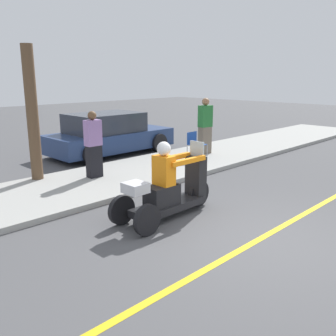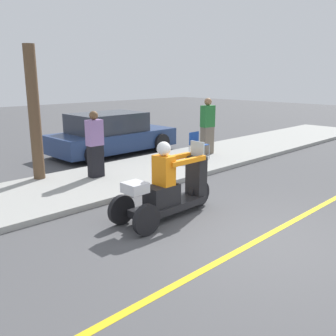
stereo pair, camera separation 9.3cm
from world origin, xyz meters
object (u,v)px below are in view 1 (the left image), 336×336
(parked_car_lot_center, at_px, (109,135))
(tree_trunk, at_px, (32,114))
(motorcycle_trike, at_px, (169,191))
(spectator_far_back, at_px, (205,127))
(folding_chair_curbside, at_px, (195,142))
(spectator_with_child, at_px, (93,146))

(parked_car_lot_center, distance_m, tree_trunk, 3.97)
(motorcycle_trike, distance_m, tree_trunk, 4.19)
(spectator_far_back, distance_m, folding_chair_curbside, 0.96)
(folding_chair_curbside, distance_m, parked_car_lot_center, 3.12)
(folding_chair_curbside, relative_size, tree_trunk, 0.25)
(motorcycle_trike, relative_size, spectator_with_child, 1.37)
(spectator_with_child, distance_m, spectator_far_back, 4.29)
(spectator_far_back, height_order, tree_trunk, tree_trunk)
(spectator_far_back, distance_m, tree_trunk, 5.54)
(spectator_with_child, relative_size, parked_car_lot_center, 0.38)
(folding_chair_curbside, bearing_deg, spectator_with_child, 173.88)
(spectator_with_child, xyz_separation_m, parked_car_lot_center, (2.33, 2.54, -0.25))
(parked_car_lot_center, relative_size, tree_trunk, 1.34)
(tree_trunk, bearing_deg, spectator_far_back, -10.02)
(motorcycle_trike, distance_m, spectator_far_back, 5.62)
(folding_chair_curbside, bearing_deg, parked_car_lot_center, 111.13)
(parked_car_lot_center, height_order, tree_trunk, tree_trunk)
(motorcycle_trike, bearing_deg, folding_chair_curbside, 34.90)
(spectator_far_back, relative_size, parked_car_lot_center, 0.42)
(motorcycle_trike, distance_m, folding_chair_curbside, 4.74)
(spectator_with_child, xyz_separation_m, tree_trunk, (-1.11, 0.87, 0.81))
(spectator_with_child, height_order, parked_car_lot_center, spectator_with_child)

